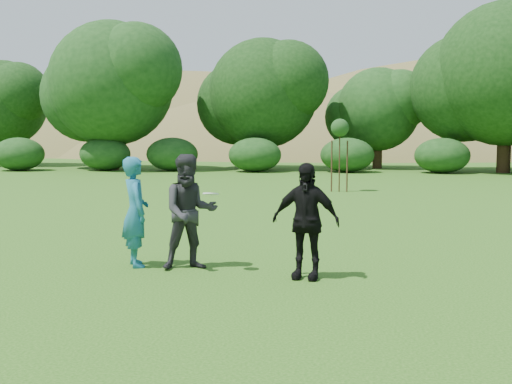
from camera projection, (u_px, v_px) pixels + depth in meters
ground at (226, 275)px, 10.65m from camera, size 120.00×120.00×0.00m
player_teal at (135, 212)px, 11.26m from camera, size 0.76×0.84×1.94m
player_grey at (190, 212)px, 11.01m from camera, size 1.19×1.08×1.99m
player_black at (306, 221)px, 10.30m from camera, size 1.16×0.64×1.88m
frisbee at (211, 194)px, 10.71m from camera, size 0.27×0.27×0.07m
sapling at (340, 130)px, 24.89m from camera, size 0.70×0.70×2.85m
hillside at (341, 247)px, 79.06m from camera, size 150.00×72.00×52.00m
tree_row at (383, 88)px, 37.79m from camera, size 53.92×10.38×9.62m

